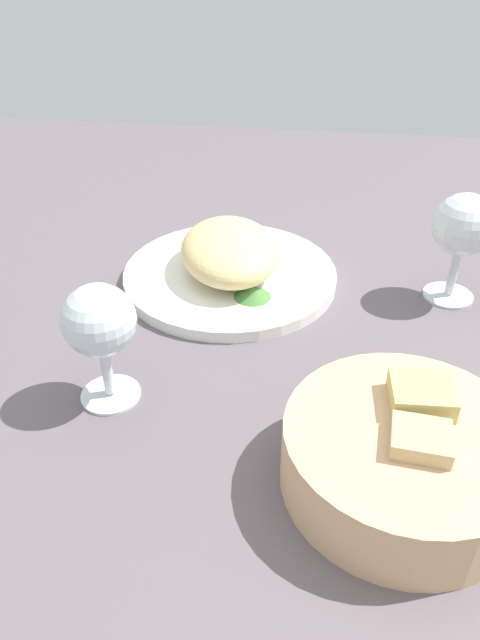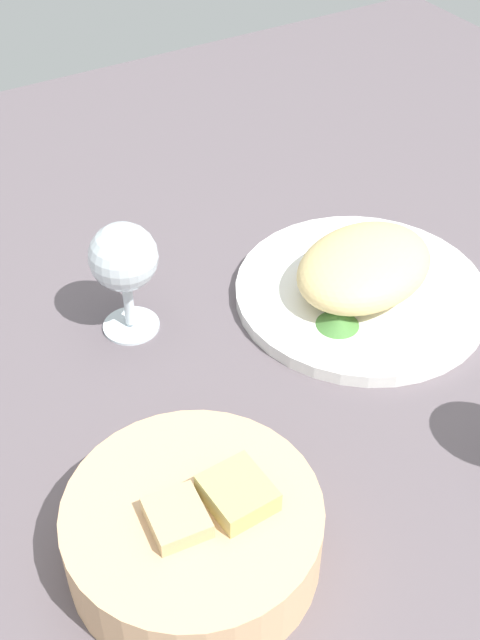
# 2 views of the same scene
# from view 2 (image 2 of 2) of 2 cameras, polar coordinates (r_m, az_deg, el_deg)

# --- Properties ---
(ground_plane) EXTENTS (1.40, 1.40, 0.02)m
(ground_plane) POSITION_cam_2_polar(r_m,az_deg,el_deg) (0.79, 4.82, -3.51)
(ground_plane) COLOR #5F555B
(plate) EXTENTS (0.26, 0.26, 0.01)m
(plate) POSITION_cam_2_polar(r_m,az_deg,el_deg) (0.85, 8.39, 1.88)
(plate) COLOR white
(plate) RESTS_ON ground_plane
(omelette) EXTENTS (0.18, 0.15, 0.05)m
(omelette) POSITION_cam_2_polar(r_m,az_deg,el_deg) (0.83, 8.62, 3.69)
(omelette) COLOR #E4C882
(omelette) RESTS_ON plate
(lettuce_garnish) EXTENTS (0.04, 0.04, 0.01)m
(lettuce_garnish) POSITION_cam_2_polar(r_m,az_deg,el_deg) (0.80, 6.81, 0.05)
(lettuce_garnish) COLOR #468039
(lettuce_garnish) RESTS_ON plate
(bread_basket) EXTENTS (0.19, 0.19, 0.08)m
(bread_basket) POSITION_cam_2_polar(r_m,az_deg,el_deg) (0.62, -3.15, -14.43)
(bread_basket) COLOR #DAAC7F
(bread_basket) RESTS_ON ground_plane
(wine_glass_near) EXTENTS (0.07, 0.07, 0.12)m
(wine_glass_near) POSITION_cam_2_polar(r_m,az_deg,el_deg) (0.77, -8.07, 4.01)
(wine_glass_near) COLOR silver
(wine_glass_near) RESTS_ON ground_plane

